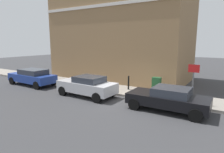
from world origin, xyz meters
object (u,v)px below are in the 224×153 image
Objects in this scene: car_black at (168,98)px; street_sign at (193,78)px; car_blue at (32,77)px; utility_cabinet at (156,86)px; bollard_near_cabinet at (129,82)px; car_silver at (87,86)px; bollard_far_kerb at (102,83)px.

street_sign reaches higher than car_black.
utility_cabinet is (2.41, -10.11, -0.06)m from car_blue.
utility_cabinet reaches higher than bollard_near_cabinet.
street_sign is (1.47, -12.57, 0.92)m from car_blue.
car_silver is 1.80× the size of street_sign.
street_sign is (0.19, -6.19, 0.96)m from bollard_far_kerb.
bollard_far_kerb is at bearing 128.55° from bollard_near_cabinet.
car_black is 4.50m from bollard_near_cabinet.
car_blue is (0.15, 6.16, 0.00)m from car_silver.
car_blue is at bearing 103.43° from utility_cabinet.
utility_cabinet is at bearing 69.02° from street_sign.
car_blue is at bearing 96.68° from street_sign.
car_black reaches higher than bollard_near_cabinet.
bollard_near_cabinet is 1.97m from bollard_far_kerb.
car_blue is at bearing 107.61° from bollard_near_cabinet.
car_black is at bearing -124.20° from bollard_near_cabinet.
utility_cabinet is at bearing -73.18° from bollard_far_kerb.
car_silver is 1.45m from bollard_far_kerb.
bollard_far_kerb is 6.26m from street_sign.
car_black is 1.03× the size of car_silver.
car_silver is 3.20m from bollard_near_cabinet.
bollard_near_cabinet is at bearing -35.03° from car_black.
utility_cabinet is at bearing -58.56° from car_black.
bollard_far_kerb is at bearing 106.82° from utility_cabinet.
utility_cabinet is at bearing -92.62° from bollard_near_cabinet.
street_sign reaches higher than bollard_near_cabinet.
utility_cabinet reaches higher than bollard_far_kerb.
car_silver is at bearing 146.46° from bollard_near_cabinet.
utility_cabinet is 3.90m from bollard_far_kerb.
bollard_far_kerb is (1.30, 5.26, 0.02)m from car_black.
car_blue is at bearing -0.90° from car_black.
car_blue is (0.02, 11.64, 0.05)m from car_black.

